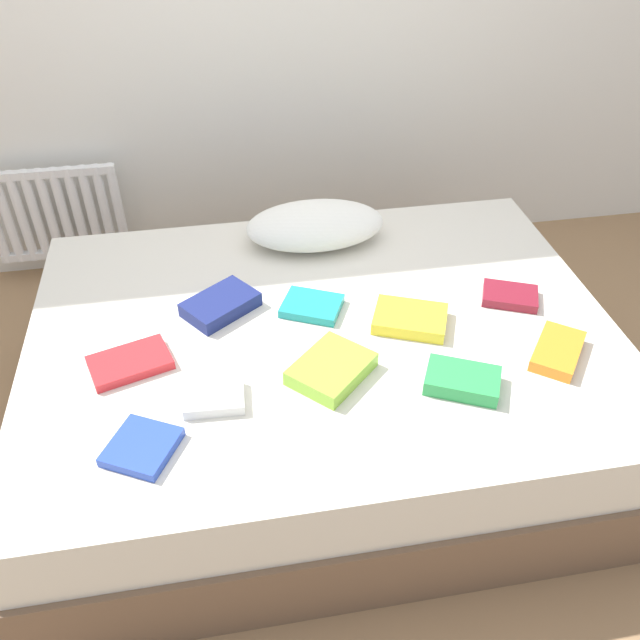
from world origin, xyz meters
name	(u,v)px	position (x,y,z in m)	size (l,w,h in m)	color
ground_plane	(322,425)	(0.00, 0.00, 0.00)	(8.00, 8.00, 0.00)	#93704C
bed	(322,379)	(0.00, 0.00, 0.25)	(2.00, 1.50, 0.50)	brown
radiator	(57,214)	(-1.06, 1.20, 0.35)	(0.61, 0.04, 0.46)	white
pillow	(315,225)	(0.06, 0.52, 0.58)	(0.54, 0.31, 0.15)	white
textbook_maroon	(510,296)	(0.68, 0.02, 0.52)	(0.19, 0.14, 0.03)	maroon
textbook_green	(462,380)	(0.36, -0.37, 0.52)	(0.22, 0.14, 0.05)	green
textbook_lime	(331,369)	(-0.02, -0.25, 0.53)	(0.24, 0.19, 0.05)	#8CC638
textbook_white	(214,397)	(-0.38, -0.30, 0.52)	(0.18, 0.13, 0.03)	white
textbook_navy	(221,305)	(-0.33, 0.14, 0.53)	(0.24, 0.16, 0.05)	navy
textbook_red	(130,363)	(-0.63, -0.10, 0.52)	(0.24, 0.15, 0.03)	red
textbook_teal	(312,306)	(-0.02, 0.09, 0.52)	(0.20, 0.16, 0.03)	teal
textbook_orange	(558,351)	(0.71, -0.28, 0.52)	(0.23, 0.13, 0.04)	orange
textbook_yellow	(410,319)	(0.29, -0.05, 0.52)	(0.24, 0.17, 0.04)	yellow
textbook_blue	(142,447)	(-0.58, -0.45, 0.51)	(0.17, 0.18, 0.03)	#2847B7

